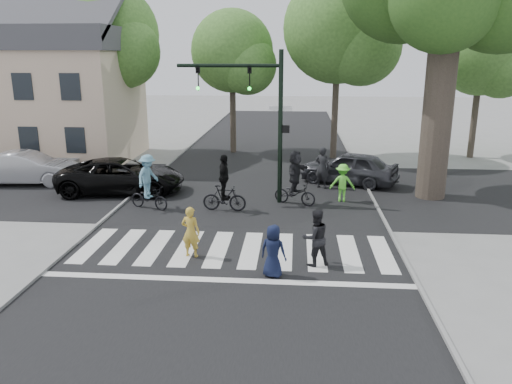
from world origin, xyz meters
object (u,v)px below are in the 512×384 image
(pedestrian_adult, at_px, (315,238))
(cyclist_mid, at_px, (224,188))
(car_silver, at_px, (27,168))
(car_suv, at_px, (121,176))
(pedestrian_woman, at_px, (191,232))
(cyclist_right, at_px, (295,181))
(car_grey, at_px, (349,168))
(pedestrian_child, at_px, (273,251))
(traffic_signal, at_px, (259,105))
(cyclist_left, at_px, (148,186))

(pedestrian_adult, xyz_separation_m, cyclist_mid, (-3.29, 4.90, 0.07))
(pedestrian_adult, bearing_deg, car_silver, -54.08)
(car_suv, bearing_deg, pedestrian_woman, -152.72)
(cyclist_right, xyz_separation_m, car_grey, (2.48, 3.54, -0.23))
(pedestrian_child, bearing_deg, cyclist_mid, -51.68)
(traffic_signal, distance_m, car_grey, 6.03)
(car_silver, bearing_deg, pedestrian_child, -132.95)
(pedestrian_woman, height_order, car_silver, pedestrian_woman)
(pedestrian_woman, xyz_separation_m, cyclist_mid, (0.35, 4.55, 0.13))
(pedestrian_woman, height_order, cyclist_mid, cyclist_mid)
(pedestrian_adult, bearing_deg, car_grey, -122.83)
(traffic_signal, xyz_separation_m, cyclist_mid, (-1.22, -1.29, -3.00))
(car_suv, bearing_deg, car_silver, 71.28)
(cyclist_left, relative_size, car_silver, 0.47)
(pedestrian_adult, bearing_deg, pedestrian_woman, -27.02)
(pedestrian_adult, distance_m, car_silver, 15.35)
(cyclist_right, distance_m, car_grey, 4.32)
(cyclist_left, bearing_deg, pedestrian_child, -48.52)
(traffic_signal, bearing_deg, cyclist_right, -8.84)
(cyclist_right, height_order, car_grey, cyclist_right)
(pedestrian_adult, height_order, cyclist_left, cyclist_left)
(pedestrian_child, height_order, cyclist_right, cyclist_right)
(pedestrian_adult, relative_size, cyclist_right, 0.76)
(cyclist_right, distance_m, car_silver, 12.57)
(car_suv, distance_m, car_grey, 10.25)
(traffic_signal, height_order, car_suv, traffic_signal)
(traffic_signal, xyz_separation_m, cyclist_left, (-4.17, -1.28, -2.97))
(car_silver, bearing_deg, cyclist_right, -105.84)
(pedestrian_child, distance_m, cyclist_right, 6.83)
(pedestrian_woman, relative_size, cyclist_mid, 0.70)
(pedestrian_adult, distance_m, cyclist_right, 5.99)
(pedestrian_child, xyz_separation_m, car_grey, (3.03, 10.34, 0.02))
(pedestrian_child, height_order, cyclist_mid, cyclist_mid)
(cyclist_mid, bearing_deg, car_grey, 41.65)
(pedestrian_woman, bearing_deg, cyclist_mid, -83.24)
(cyclist_left, relative_size, cyclist_mid, 0.98)
(traffic_signal, height_order, pedestrian_adult, traffic_signal)
(pedestrian_child, distance_m, car_grey, 10.77)
(cyclist_left, bearing_deg, pedestrian_woman, -60.35)
(car_grey, bearing_deg, cyclist_left, -37.75)
(pedestrian_woman, bearing_deg, pedestrian_adult, -174.27)
(car_grey, bearing_deg, cyclist_mid, -25.58)
(cyclist_left, bearing_deg, car_suv, 129.75)
(cyclist_left, bearing_deg, pedestrian_adult, -38.22)
(pedestrian_child, distance_m, car_silver, 14.89)
(pedestrian_child, distance_m, car_suv, 10.57)
(traffic_signal, relative_size, car_grey, 1.35)
(cyclist_left, bearing_deg, car_silver, 153.63)
(pedestrian_woman, distance_m, pedestrian_child, 2.75)
(cyclist_mid, xyz_separation_m, cyclist_right, (2.69, 1.06, 0.08))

